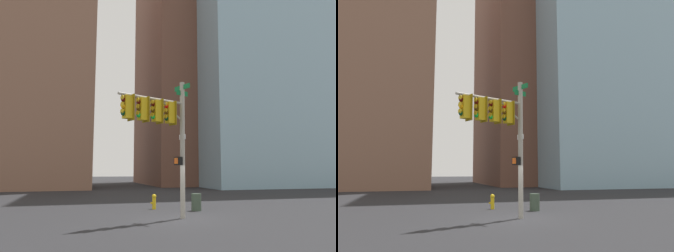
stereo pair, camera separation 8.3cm
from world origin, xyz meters
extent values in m
plane|color=#262628|center=(0.00, 0.00, 0.00)|extent=(200.00, 200.00, 0.00)
cylinder|color=#9E998C|center=(-0.24, -0.07, 3.32)|extent=(0.24, 0.24, 6.63)
cylinder|color=#9E998C|center=(1.44, 0.62, 5.56)|extent=(3.40, 1.49, 0.12)
cylinder|color=#9E998C|center=(0.37, 0.18, 5.11)|extent=(0.99, 0.47, 0.75)
cube|color=#0F6B33|center=(-0.24, -0.07, 6.38)|extent=(0.46, 1.07, 0.24)
cube|color=#0F6B33|center=(-0.24, -0.07, 6.08)|extent=(0.68, 0.30, 0.24)
cube|color=white|center=(-0.24, -0.07, 3.89)|extent=(0.20, 0.43, 0.24)
cube|color=gold|center=(0.49, 0.23, 5.00)|extent=(0.44, 0.44, 1.00)
cube|color=#7D640C|center=(0.32, 0.16, 5.00)|extent=(0.24, 0.52, 1.16)
sphere|color=red|center=(0.68, 0.31, 5.30)|extent=(0.20, 0.20, 0.20)
cylinder|color=gold|center=(0.74, 0.33, 5.39)|extent=(0.12, 0.23, 0.23)
sphere|color=#4C330A|center=(0.68, 0.31, 5.00)|extent=(0.20, 0.20, 0.20)
cylinder|color=gold|center=(0.74, 0.33, 5.09)|extent=(0.12, 0.23, 0.23)
sphere|color=#0A3819|center=(0.68, 0.31, 4.70)|extent=(0.20, 0.20, 0.20)
cylinder|color=gold|center=(0.74, 0.33, 4.79)|extent=(0.12, 0.23, 0.23)
cube|color=gold|center=(1.22, 0.53, 5.00)|extent=(0.44, 0.44, 1.00)
cube|color=#7D640C|center=(1.05, 0.46, 5.00)|extent=(0.24, 0.52, 1.16)
sphere|color=#470A07|center=(1.41, 0.61, 5.30)|extent=(0.20, 0.20, 0.20)
cylinder|color=gold|center=(1.47, 0.63, 5.39)|extent=(0.12, 0.23, 0.23)
sphere|color=#4C330A|center=(1.41, 0.61, 5.00)|extent=(0.20, 0.20, 0.20)
cylinder|color=gold|center=(1.47, 0.63, 5.09)|extent=(0.12, 0.23, 0.23)
sphere|color=green|center=(1.41, 0.61, 4.70)|extent=(0.20, 0.20, 0.20)
cylinder|color=gold|center=(1.47, 0.63, 4.79)|extent=(0.12, 0.23, 0.23)
cube|color=gold|center=(1.95, 0.83, 5.00)|extent=(0.44, 0.44, 1.00)
cube|color=#7D640C|center=(1.78, 0.76, 5.00)|extent=(0.24, 0.52, 1.16)
sphere|color=#470A07|center=(2.14, 0.91, 5.30)|extent=(0.20, 0.20, 0.20)
cylinder|color=gold|center=(2.20, 0.93, 5.39)|extent=(0.12, 0.23, 0.23)
sphere|color=#4C330A|center=(2.14, 0.91, 5.00)|extent=(0.20, 0.20, 0.20)
cylinder|color=gold|center=(2.20, 0.93, 5.09)|extent=(0.12, 0.23, 0.23)
sphere|color=green|center=(2.14, 0.91, 4.70)|extent=(0.20, 0.20, 0.20)
cylinder|color=gold|center=(2.20, 0.93, 4.79)|extent=(0.12, 0.23, 0.23)
cube|color=gold|center=(2.68, 1.13, 5.00)|extent=(0.44, 0.44, 1.00)
cube|color=#7D640C|center=(2.51, 1.06, 5.00)|extent=(0.24, 0.52, 1.16)
sphere|color=#470A07|center=(2.87, 1.21, 5.30)|extent=(0.20, 0.20, 0.20)
cylinder|color=gold|center=(2.93, 1.23, 5.39)|extent=(0.12, 0.23, 0.23)
sphere|color=#F29E0C|center=(2.87, 1.21, 5.00)|extent=(0.20, 0.20, 0.20)
cylinder|color=gold|center=(2.93, 1.23, 5.09)|extent=(0.12, 0.23, 0.23)
sphere|color=#0A3819|center=(2.87, 1.21, 4.70)|extent=(0.20, 0.20, 0.20)
cylinder|color=gold|center=(2.93, 1.23, 4.79)|extent=(0.12, 0.23, 0.23)
cube|color=black|center=(0.01, 0.03, 2.71)|extent=(0.37, 0.43, 0.40)
cube|color=#EA5914|center=(0.14, 0.09, 2.71)|extent=(0.11, 0.24, 0.28)
cylinder|color=gold|center=(0.23, -4.00, 0.33)|extent=(0.22, 0.22, 0.65)
sphere|color=gold|center=(0.23, -4.00, 0.74)|extent=(0.26, 0.26, 0.26)
cylinder|color=gold|center=(0.39, -4.00, 0.36)|extent=(0.10, 0.09, 0.09)
cylinder|color=#384738|center=(-1.91, -2.65, 0.47)|extent=(0.56, 0.56, 0.95)
cube|color=brown|center=(-15.58, -36.63, 19.03)|extent=(19.03, 20.80, 38.06)
cube|color=#845B47|center=(13.12, -29.98, 16.49)|extent=(20.59, 14.31, 32.99)
cube|color=#8CB2C6|center=(-27.26, -31.13, 28.39)|extent=(32.01, 23.75, 56.77)
camera|label=1|loc=(4.81, 15.06, 2.29)|focal=34.91mm
camera|label=2|loc=(4.73, 15.08, 2.29)|focal=34.91mm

